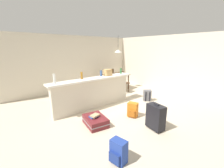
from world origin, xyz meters
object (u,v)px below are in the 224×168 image
(bottle_green, at_px, (121,71))
(backpack_blue, at_px, (118,152))
(grocery_bag, at_px, (108,72))
(dining_table, at_px, (116,76))
(dining_chair_near_partition, at_px, (122,81))
(pendant_lamp, at_px, (118,51))
(book_stack, at_px, (94,116))
(backpack_orange, at_px, (133,110))
(suitcase_flat_maroon, at_px, (95,121))
(backpack_grey, at_px, (147,95))
(bottle_blue, at_px, (101,73))
(bottle_amber, at_px, (82,76))
(bottle_white, at_px, (54,79))
(dining_chair_far_side, at_px, (109,77))
(suitcase_upright_black, at_px, (156,117))

(bottle_green, bearing_deg, backpack_blue, -133.85)
(grocery_bag, bearing_deg, dining_table, 39.16)
(dining_chair_near_partition, xyz_separation_m, pendant_lamp, (0.19, 0.52, 1.30))
(dining_table, relative_size, backpack_blue, 2.62)
(book_stack, bearing_deg, backpack_orange, -15.07)
(suitcase_flat_maroon, relative_size, book_stack, 3.41)
(dining_table, relative_size, backpack_grey, 2.62)
(dining_chair_near_partition, bearing_deg, bottle_blue, -160.00)
(bottle_blue, bearing_deg, backpack_grey, -28.87)
(bottle_amber, relative_size, suitcase_flat_maroon, 0.26)
(pendant_lamp, bearing_deg, dining_chair_near_partition, -110.34)
(bottle_white, bearing_deg, backpack_orange, -38.33)
(grocery_bag, distance_m, dining_chair_near_partition, 1.58)
(grocery_bag, xyz_separation_m, backpack_blue, (-1.66, -2.38, -0.91))
(backpack_grey, relative_size, backpack_orange, 1.00)
(dining_table, bearing_deg, suitcase_flat_maroon, -140.48)
(pendant_lamp, distance_m, backpack_blue, 5.01)
(bottle_white, bearing_deg, suitcase_flat_maroon, -60.00)
(suitcase_flat_maroon, height_order, backpack_blue, backpack_blue)
(bottle_green, distance_m, pendant_lamp, 1.63)
(backpack_orange, bearing_deg, backpack_grey, 21.37)
(bottle_amber, relative_size, backpack_orange, 0.53)
(bottle_blue, xyz_separation_m, pendant_lamp, (1.77, 1.09, 0.71))
(dining_chair_near_partition, bearing_deg, suitcase_flat_maroon, -146.98)
(bottle_amber, distance_m, dining_chair_near_partition, 2.46)
(dining_table, xyz_separation_m, backpack_blue, (-3.08, -3.53, -0.44))
(backpack_orange, bearing_deg, bottle_white, 141.67)
(bottle_blue, relative_size, book_stack, 0.79)
(bottle_blue, distance_m, backpack_orange, 1.67)
(bottle_amber, bearing_deg, grocery_bag, -2.98)
(dining_chair_far_side, distance_m, book_stack, 3.89)
(backpack_blue, relative_size, book_stack, 1.64)
(dining_table, bearing_deg, book_stack, -140.76)
(dining_chair_near_partition, bearing_deg, bottle_green, -137.91)
(suitcase_flat_maroon, bearing_deg, bottle_white, 120.00)
(bottle_green, height_order, book_stack, bottle_green)
(dining_table, distance_m, backpack_grey, 1.99)
(bottle_white, xyz_separation_m, bottle_amber, (0.86, 0.06, -0.02))
(backpack_blue, distance_m, suitcase_upright_black, 1.44)
(backpack_blue, distance_m, book_stack, 1.40)
(pendant_lamp, xyz_separation_m, suitcase_flat_maroon, (-2.76, -2.19, -1.70))
(bottle_white, bearing_deg, book_stack, -60.89)
(bottle_white, xyz_separation_m, grocery_bag, (1.85, 0.01, -0.02))
(grocery_bag, xyz_separation_m, backpack_orange, (-0.16, -1.35, -0.91))
(backpack_blue, bearing_deg, bottle_blue, 59.92)
(backpack_grey, distance_m, backpack_orange, 1.53)
(bottle_green, bearing_deg, bottle_amber, 177.59)
(grocery_bag, height_order, dining_chair_far_side, grocery_bag)
(suitcase_upright_black, bearing_deg, book_stack, 132.54)
(dining_chair_near_partition, relative_size, backpack_blue, 2.21)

